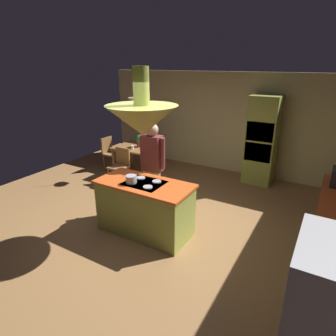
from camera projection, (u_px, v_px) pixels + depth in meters
The scene contains 14 objects.
ground at pixel (152, 226), 5.16m from camera, with size 8.16×8.16×0.00m, color #9E7042.
wall_back at pixel (224, 123), 7.51m from camera, with size 6.80×0.10×2.55m, color beige.
kitchen_island at pixel (145, 207), 4.84m from camera, with size 1.61×0.77×0.94m.
oven_tower at pixel (262, 140), 6.74m from camera, with size 0.66×0.62×2.07m.
dining_table at pixel (137, 151), 7.27m from camera, with size 1.05×0.88×0.76m.
person_at_island at pixel (153, 163), 5.30m from camera, with size 0.53×0.23×1.75m.
range_hood at pixel (142, 118), 4.31m from camera, with size 1.10×1.10×1.00m.
pendant_light_over_table at pixel (135, 102), 6.86m from camera, with size 0.32×0.32×0.82m.
chair_facing_island at pixel (120, 164), 6.79m from camera, with size 0.40×0.40×0.87m.
chair_by_back_wall at pixel (151, 150), 7.86m from camera, with size 0.40×0.40×0.87m.
chair_at_corner at pixel (110, 151), 7.76m from camera, with size 0.40×0.40×0.87m.
potted_plant_on_table at pixel (139, 140), 7.17m from camera, with size 0.20×0.20×0.30m.
cup_on_table at pixel (132, 147), 7.03m from camera, with size 0.07×0.07×0.09m, color white.
cooking_pot_on_cooktop at pixel (131, 179), 4.62m from camera, with size 0.18×0.18×0.12m, color #B2B2B7.
Camera 1 is at (2.52, -3.71, 2.77)m, focal length 30.71 mm.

